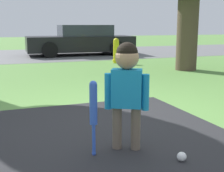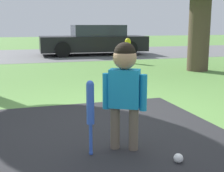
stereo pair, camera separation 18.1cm
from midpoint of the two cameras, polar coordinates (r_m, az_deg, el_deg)
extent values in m
plane|color=#5B8C42|center=(4.03, 2.94, -6.30)|extent=(60.00, 60.00, 0.00)
cube|color=slate|center=(13.35, -11.59, 5.69)|extent=(40.00, 6.00, 0.01)
cylinder|color=#6B5B4C|center=(3.08, 2.25, -7.65)|extent=(0.09, 0.09, 0.43)
cylinder|color=#6B5B4C|center=(3.06, 5.68, -7.84)|extent=(0.09, 0.09, 0.43)
cube|color=#198CC6|center=(2.96, 4.06, -0.46)|extent=(0.33, 0.28, 0.37)
cylinder|color=#198CC6|center=(3.00, 0.67, -0.96)|extent=(0.07, 0.07, 0.35)
cylinder|color=#198CC6|center=(2.95, 7.48, -1.24)|extent=(0.07, 0.07, 0.35)
sphere|color=tan|center=(2.92, 4.14, 5.23)|extent=(0.22, 0.22, 0.22)
sphere|color=black|center=(2.92, 4.15, 6.00)|extent=(0.21, 0.21, 0.21)
sphere|color=blue|center=(3.00, -2.11, -12.12)|extent=(0.04, 0.04, 0.04)
cylinder|color=blue|center=(2.95, -2.13, -9.75)|extent=(0.03, 0.03, 0.31)
cylinder|color=blue|center=(2.85, -2.18, -3.36)|extent=(0.07, 0.07, 0.37)
sphere|color=blue|center=(2.81, -2.21, 0.33)|extent=(0.07, 0.07, 0.07)
sphere|color=white|center=(2.91, 13.83, -12.71)|extent=(0.09, 0.09, 0.09)
cylinder|color=yellow|center=(10.07, 3.41, 6.22)|extent=(0.19, 0.19, 0.71)
sphere|color=yellow|center=(10.04, 3.43, 8.23)|extent=(0.18, 0.18, 0.18)
cylinder|color=yellow|center=(10.09, 3.39, 4.69)|extent=(0.23, 0.23, 0.06)
cylinder|color=yellow|center=(10.10, 3.96, 6.63)|extent=(0.08, 0.07, 0.07)
cube|color=black|center=(12.97, -3.12, 7.78)|extent=(4.35, 1.94, 0.60)
cube|color=#2D333D|center=(12.99, -2.21, 10.10)|extent=(2.12, 1.62, 0.45)
cylinder|color=black|center=(11.91, -8.55, 6.58)|extent=(0.60, 0.21, 0.59)
cylinder|color=black|center=(13.65, -9.35, 7.11)|extent=(0.60, 0.21, 0.59)
cylinder|color=black|center=(12.47, 3.72, 6.87)|extent=(0.60, 0.21, 0.59)
cylinder|color=black|center=(14.14, 1.48, 7.39)|extent=(0.60, 0.21, 0.59)
cylinder|color=#4C3D2D|center=(8.67, 16.32, 11.23)|extent=(0.56, 0.56, 2.58)
camera|label=1|loc=(0.09, -88.45, 0.30)|focal=50.00mm
camera|label=2|loc=(0.09, 91.55, -0.30)|focal=50.00mm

